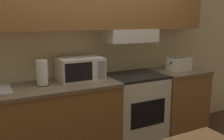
# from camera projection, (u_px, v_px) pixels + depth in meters

# --- Properties ---
(wall_back) EXTENTS (5.47, 0.38, 2.55)m
(wall_back) POSITION_uv_depth(u_px,v_px,m) (90.00, 26.00, 2.94)
(wall_back) COLOR beige
(wall_back) RESTS_ON ground_plane
(lower_counter_main) EXTENTS (1.71, 0.63, 0.93)m
(lower_counter_main) POSITION_uv_depth(u_px,v_px,m) (39.00, 129.00, 2.62)
(lower_counter_main) COLOR #936033
(lower_counter_main) RESTS_ON ground_plane
(lower_counter_right_stub) EXTENTS (0.68, 0.63, 0.93)m
(lower_counter_right_stub) POSITION_uv_depth(u_px,v_px,m) (176.00, 102.00, 3.49)
(lower_counter_right_stub) COLOR #936033
(lower_counter_right_stub) RESTS_ON ground_plane
(stove_range) EXTENTS (0.68, 0.59, 0.93)m
(stove_range) POSITION_uv_depth(u_px,v_px,m) (135.00, 110.00, 3.18)
(stove_range) COLOR white
(stove_range) RESTS_ON ground_plane
(microwave) EXTENTS (0.49, 0.36, 0.25)m
(microwave) POSITION_uv_depth(u_px,v_px,m) (80.00, 69.00, 2.82)
(microwave) COLOR white
(microwave) RESTS_ON lower_counter_main
(toaster) EXTENTS (0.28, 0.22, 0.17)m
(toaster) POSITION_uv_depth(u_px,v_px,m) (179.00, 64.00, 3.37)
(toaster) COLOR white
(toaster) RESTS_ON lower_counter_right_stub
(paper_towel_roll) EXTENTS (0.13, 0.13, 0.26)m
(paper_towel_roll) POSITION_uv_depth(u_px,v_px,m) (42.00, 73.00, 2.57)
(paper_towel_roll) COLOR black
(paper_towel_roll) RESTS_ON lower_counter_main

